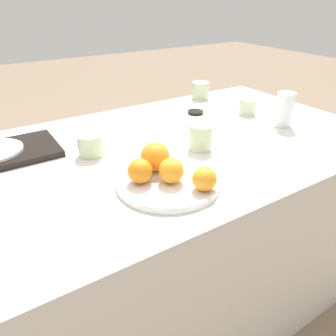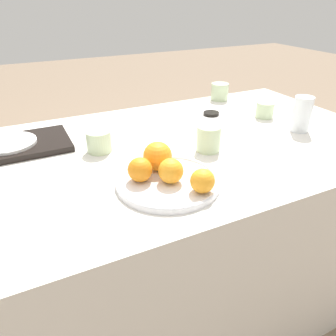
% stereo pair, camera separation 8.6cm
% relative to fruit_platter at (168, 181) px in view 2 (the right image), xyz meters
% --- Properties ---
extents(ground_plane, '(12.00, 12.00, 0.00)m').
position_rel_fruit_platter_xyz_m(ground_plane, '(0.14, 0.22, -0.75)').
color(ground_plane, '#7A6651').
extents(table, '(1.51, 0.87, 0.74)m').
position_rel_fruit_platter_xyz_m(table, '(0.14, 0.22, -0.38)').
color(table, silver).
rests_on(table, ground_plane).
extents(fruit_platter, '(0.28, 0.28, 0.02)m').
position_rel_fruit_platter_xyz_m(fruit_platter, '(0.00, 0.00, 0.00)').
color(fruit_platter, silver).
rests_on(fruit_platter, table).
extents(orange_0, '(0.07, 0.07, 0.07)m').
position_rel_fruit_platter_xyz_m(orange_0, '(0.00, -0.01, 0.04)').
color(orange_0, orange).
rests_on(orange_0, fruit_platter).
extents(orange_1, '(0.06, 0.06, 0.06)m').
position_rel_fruit_platter_xyz_m(orange_1, '(0.05, -0.09, 0.03)').
color(orange_1, orange).
rests_on(orange_1, fruit_platter).
extents(orange_2, '(0.08, 0.08, 0.08)m').
position_rel_fruit_platter_xyz_m(orange_2, '(0.00, 0.07, 0.04)').
color(orange_2, orange).
rests_on(orange_2, fruit_platter).
extents(orange_3, '(0.07, 0.07, 0.07)m').
position_rel_fruit_platter_xyz_m(orange_3, '(-0.07, 0.03, 0.04)').
color(orange_3, orange).
rests_on(orange_3, fruit_platter).
extents(water_glass, '(0.07, 0.07, 0.13)m').
position_rel_fruit_platter_xyz_m(water_glass, '(0.61, 0.13, 0.05)').
color(water_glass, silver).
rests_on(water_glass, table).
extents(serving_tray, '(0.38, 0.22, 0.02)m').
position_rel_fruit_platter_xyz_m(serving_tray, '(-0.37, 0.42, 0.00)').
color(serving_tray, black).
rests_on(serving_tray, table).
extents(side_plate, '(0.17, 0.17, 0.01)m').
position_rel_fruit_platter_xyz_m(side_plate, '(-0.37, 0.42, 0.02)').
color(side_plate, white).
rests_on(side_plate, serving_tray).
extents(cup_0, '(0.08, 0.08, 0.07)m').
position_rel_fruit_platter_xyz_m(cup_0, '(-0.11, 0.28, 0.02)').
color(cup_0, '#B7CC9E').
rests_on(cup_0, table).
extents(cup_1, '(0.08, 0.08, 0.08)m').
position_rel_fruit_platter_xyz_m(cup_1, '(0.21, 0.13, 0.03)').
color(cup_1, '#B7CC9E').
rests_on(cup_1, table).
extents(cup_2, '(0.07, 0.07, 0.06)m').
position_rel_fruit_platter_xyz_m(cup_2, '(0.59, 0.30, 0.02)').
color(cup_2, '#B7CC9E').
rests_on(cup_2, table).
extents(cup_3, '(0.08, 0.08, 0.08)m').
position_rel_fruit_platter_xyz_m(cup_3, '(0.56, 0.59, 0.03)').
color(cup_3, '#B7CC9E').
rests_on(cup_3, table).
extents(soy_dish, '(0.07, 0.07, 0.01)m').
position_rel_fruit_platter_xyz_m(soy_dish, '(0.41, 0.42, -0.00)').
color(soy_dish, black).
rests_on(soy_dish, table).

